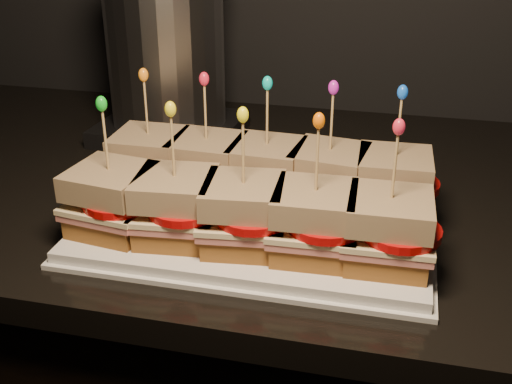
# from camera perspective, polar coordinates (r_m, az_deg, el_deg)

# --- Properties ---
(granite_slab) EXTENTS (2.41, 0.68, 0.03)m
(granite_slab) POSITION_cam_1_polar(r_m,az_deg,el_deg) (0.90, 18.90, -1.65)
(granite_slab) COLOR black
(granite_slab) RESTS_ON cabinet
(platter) EXTENTS (0.40, 0.25, 0.02)m
(platter) POSITION_cam_1_polar(r_m,az_deg,el_deg) (0.76, 0.00, -3.14)
(platter) COLOR white
(platter) RESTS_ON granite_slab
(platter_rim) EXTENTS (0.41, 0.26, 0.01)m
(platter_rim) POSITION_cam_1_polar(r_m,az_deg,el_deg) (0.76, 0.00, -3.53)
(platter_rim) COLOR white
(platter_rim) RESTS_ON granite_slab
(sandwich_0_bread_bot) EXTENTS (0.08, 0.08, 0.02)m
(sandwich_0_bread_bot) POSITION_cam_1_polar(r_m,az_deg,el_deg) (0.84, -9.27, 1.13)
(sandwich_0_bread_bot) COLOR #593217
(sandwich_0_bread_bot) RESTS_ON platter
(sandwich_0_ham) EXTENTS (0.09, 0.09, 0.01)m
(sandwich_0_ham) POSITION_cam_1_polar(r_m,az_deg,el_deg) (0.83, -9.34, 2.09)
(sandwich_0_ham) COLOR #CE6763
(sandwich_0_ham) RESTS_ON sandwich_0_bread_bot
(sandwich_0_cheese) EXTENTS (0.09, 0.09, 0.01)m
(sandwich_0_cheese) POSITION_cam_1_polar(r_m,az_deg,el_deg) (0.83, -9.38, 2.53)
(sandwich_0_cheese) COLOR beige
(sandwich_0_cheese) RESTS_ON sandwich_0_ham
(sandwich_0_tomato) EXTENTS (0.08, 0.08, 0.01)m
(sandwich_0_tomato) POSITION_cam_1_polar(r_m,az_deg,el_deg) (0.82, -8.79, 2.78)
(sandwich_0_tomato) COLOR #BD0A0A
(sandwich_0_tomato) RESTS_ON sandwich_0_cheese
(sandwich_0_bread_top) EXTENTS (0.08, 0.08, 0.03)m
(sandwich_0_bread_top) POSITION_cam_1_polar(r_m,az_deg,el_deg) (0.82, -9.51, 4.22)
(sandwich_0_bread_top) COLOR #502D11
(sandwich_0_bread_top) RESTS_ON sandwich_0_tomato
(sandwich_0_pick) EXTENTS (0.00, 0.00, 0.09)m
(sandwich_0_pick) POSITION_cam_1_polar(r_m,az_deg,el_deg) (0.81, -9.74, 7.14)
(sandwich_0_pick) COLOR tan
(sandwich_0_pick) RESTS_ON sandwich_0_bread_top
(sandwich_0_frill) EXTENTS (0.01, 0.01, 0.02)m
(sandwich_0_frill) POSITION_cam_1_polar(r_m,az_deg,el_deg) (0.79, -9.98, 10.22)
(sandwich_0_frill) COLOR orange
(sandwich_0_frill) RESTS_ON sandwich_0_pick
(sandwich_1_bread_bot) EXTENTS (0.09, 0.09, 0.02)m
(sandwich_1_bread_bot) POSITION_cam_1_polar(r_m,az_deg,el_deg) (0.81, -4.29, 0.62)
(sandwich_1_bread_bot) COLOR #593217
(sandwich_1_bread_bot) RESTS_ON platter
(sandwich_1_ham) EXTENTS (0.09, 0.09, 0.01)m
(sandwich_1_ham) POSITION_cam_1_polar(r_m,az_deg,el_deg) (0.81, -4.33, 1.61)
(sandwich_1_ham) COLOR #CE6763
(sandwich_1_ham) RESTS_ON sandwich_1_bread_bot
(sandwich_1_cheese) EXTENTS (0.10, 0.09, 0.01)m
(sandwich_1_cheese) POSITION_cam_1_polar(r_m,az_deg,el_deg) (0.81, -4.35, 2.06)
(sandwich_1_cheese) COLOR beige
(sandwich_1_cheese) RESTS_ON sandwich_1_ham
(sandwich_1_tomato) EXTENTS (0.08, 0.08, 0.01)m
(sandwich_1_tomato) POSITION_cam_1_polar(r_m,az_deg,el_deg) (0.79, -3.67, 2.31)
(sandwich_1_tomato) COLOR #BD0A0A
(sandwich_1_tomato) RESTS_ON sandwich_1_cheese
(sandwich_1_bread_top) EXTENTS (0.09, 0.09, 0.03)m
(sandwich_1_bread_top) POSITION_cam_1_polar(r_m,az_deg,el_deg) (0.80, -4.41, 3.80)
(sandwich_1_bread_top) COLOR #502D11
(sandwich_1_bread_top) RESTS_ON sandwich_1_tomato
(sandwich_1_pick) EXTENTS (0.00, 0.00, 0.09)m
(sandwich_1_pick) POSITION_cam_1_polar(r_m,az_deg,el_deg) (0.78, -4.52, 6.81)
(sandwich_1_pick) COLOR tan
(sandwich_1_pick) RESTS_ON sandwich_1_bread_top
(sandwich_1_frill) EXTENTS (0.01, 0.01, 0.02)m
(sandwich_1_frill) POSITION_cam_1_polar(r_m,az_deg,el_deg) (0.77, -4.64, 9.99)
(sandwich_1_frill) COLOR red
(sandwich_1_frill) RESTS_ON sandwich_1_pick
(sandwich_2_bread_bot) EXTENTS (0.09, 0.09, 0.02)m
(sandwich_2_bread_bot) POSITION_cam_1_polar(r_m,az_deg,el_deg) (0.80, 0.94, 0.09)
(sandwich_2_bread_bot) COLOR #593217
(sandwich_2_bread_bot) RESTS_ON platter
(sandwich_2_ham) EXTENTS (0.09, 0.09, 0.01)m
(sandwich_2_ham) POSITION_cam_1_polar(r_m,az_deg,el_deg) (0.79, 0.95, 1.09)
(sandwich_2_ham) COLOR #CE6763
(sandwich_2_ham) RESTS_ON sandwich_2_bread_bot
(sandwich_2_cheese) EXTENTS (0.10, 0.09, 0.01)m
(sandwich_2_cheese) POSITION_cam_1_polar(r_m,az_deg,el_deg) (0.79, 0.96, 1.56)
(sandwich_2_cheese) COLOR beige
(sandwich_2_cheese) RESTS_ON sandwich_2_ham
(sandwich_2_tomato) EXTENTS (0.08, 0.08, 0.01)m
(sandwich_2_tomato) POSITION_cam_1_polar(r_m,az_deg,el_deg) (0.78, 1.73, 1.80)
(sandwich_2_tomato) COLOR #BD0A0A
(sandwich_2_tomato) RESTS_ON sandwich_2_cheese
(sandwich_2_bread_top) EXTENTS (0.09, 0.09, 0.03)m
(sandwich_2_bread_top) POSITION_cam_1_polar(r_m,az_deg,el_deg) (0.78, 0.97, 3.32)
(sandwich_2_bread_top) COLOR #502D11
(sandwich_2_bread_top) RESTS_ON sandwich_2_tomato
(sandwich_2_pick) EXTENTS (0.00, 0.00, 0.09)m
(sandwich_2_pick) POSITION_cam_1_polar(r_m,az_deg,el_deg) (0.76, 1.00, 6.40)
(sandwich_2_pick) COLOR tan
(sandwich_2_pick) RESTS_ON sandwich_2_bread_top
(sandwich_2_frill) EXTENTS (0.01, 0.01, 0.02)m
(sandwich_2_frill) POSITION_cam_1_polar(r_m,az_deg,el_deg) (0.75, 1.02, 9.66)
(sandwich_2_frill) COLOR #08C1B2
(sandwich_2_frill) RESTS_ON sandwich_2_pick
(sandwich_3_bread_bot) EXTENTS (0.09, 0.09, 0.02)m
(sandwich_3_bread_bot) POSITION_cam_1_polar(r_m,az_deg,el_deg) (0.79, 6.38, -0.47)
(sandwich_3_bread_bot) COLOR #593217
(sandwich_3_bread_bot) RESTS_ON platter
(sandwich_3_ham) EXTENTS (0.10, 0.10, 0.01)m
(sandwich_3_ham) POSITION_cam_1_polar(r_m,az_deg,el_deg) (0.78, 6.43, 0.55)
(sandwich_3_ham) COLOR #CE6763
(sandwich_3_ham) RESTS_ON sandwich_3_bread_bot
(sandwich_3_cheese) EXTENTS (0.10, 0.10, 0.01)m
(sandwich_3_cheese) POSITION_cam_1_polar(r_m,az_deg,el_deg) (0.78, 6.46, 1.01)
(sandwich_3_cheese) COLOR beige
(sandwich_3_cheese) RESTS_ON sandwich_3_ham
(sandwich_3_tomato) EXTENTS (0.08, 0.08, 0.01)m
(sandwich_3_tomato) POSITION_cam_1_polar(r_m,az_deg,el_deg) (0.77, 7.31, 1.25)
(sandwich_3_tomato) COLOR #BD0A0A
(sandwich_3_tomato) RESTS_ON sandwich_3_cheese
(sandwich_3_bread_top) EXTENTS (0.09, 0.09, 0.03)m
(sandwich_3_bread_top) POSITION_cam_1_polar(r_m,az_deg,el_deg) (0.77, 6.55, 2.80)
(sandwich_3_bread_top) COLOR #502D11
(sandwich_3_bread_top) RESTS_ON sandwich_3_tomato
(sandwich_3_pick) EXTENTS (0.00, 0.00, 0.09)m
(sandwich_3_pick) POSITION_cam_1_polar(r_m,az_deg,el_deg) (0.75, 6.72, 5.91)
(sandwich_3_pick) COLOR tan
(sandwich_3_pick) RESTS_ON sandwich_3_bread_top
(sandwich_3_frill) EXTENTS (0.01, 0.01, 0.02)m
(sandwich_3_frill) POSITION_cam_1_polar(r_m,az_deg,el_deg) (0.74, 6.90, 9.21)
(sandwich_3_frill) COLOR #C61FB5
(sandwich_3_frill) RESTS_ON sandwich_3_pick
(sandwich_4_bread_bot) EXTENTS (0.09, 0.09, 0.02)m
(sandwich_4_bread_bot) POSITION_cam_1_polar(r_m,az_deg,el_deg) (0.78, 11.91, -1.03)
(sandwich_4_bread_bot) COLOR #593217
(sandwich_4_bread_bot) RESTS_ON platter
(sandwich_4_ham) EXTENTS (0.09, 0.09, 0.01)m
(sandwich_4_ham) POSITION_cam_1_polar(r_m,az_deg,el_deg) (0.78, 12.02, -0.02)
(sandwich_4_ham) COLOR #CE6763
(sandwich_4_ham) RESTS_ON sandwich_4_bread_bot
(sandwich_4_cheese) EXTENTS (0.10, 0.09, 0.01)m
(sandwich_4_cheese) POSITION_cam_1_polar(r_m,az_deg,el_deg) (0.77, 12.06, 0.45)
(sandwich_4_cheese) COLOR beige
(sandwich_4_cheese) RESTS_ON sandwich_4_ham
(sandwich_4_tomato) EXTENTS (0.08, 0.08, 0.01)m
(sandwich_4_tomato) POSITION_cam_1_polar(r_m,az_deg,el_deg) (0.76, 12.99, 0.68)
(sandwich_4_tomato) COLOR #BD0A0A
(sandwich_4_tomato) RESTS_ON sandwich_4_cheese
(sandwich_4_bread_top) EXTENTS (0.09, 0.09, 0.03)m
(sandwich_4_bread_top) POSITION_cam_1_polar(r_m,az_deg,el_deg) (0.76, 12.24, 2.24)
(sandwich_4_bread_top) COLOR #502D11
(sandwich_4_bread_top) RESTS_ON sandwich_4_tomato
(sandwich_4_pick) EXTENTS (0.00, 0.00, 0.09)m
(sandwich_4_pick) POSITION_cam_1_polar(r_m,az_deg,el_deg) (0.75, 12.56, 5.35)
(sandwich_4_pick) COLOR tan
(sandwich_4_pick) RESTS_ON sandwich_4_bread_top
(sandwich_4_frill) EXTENTS (0.01, 0.01, 0.02)m
(sandwich_4_frill) POSITION_cam_1_polar(r_m,az_deg,el_deg) (0.73, 12.90, 8.65)
(sandwich_4_frill) COLOR blue
(sandwich_4_frill) RESTS_ON sandwich_4_pick
(sandwich_5_bread_bot) EXTENTS (0.09, 0.09, 0.02)m
(sandwich_5_bread_bot) POSITION_cam_1_polar(r_m,az_deg,el_deg) (0.75, -12.50, -2.45)
(sandwich_5_bread_bot) COLOR #593217
(sandwich_5_bread_bot) RESTS_ON platter
(sandwich_5_ham) EXTENTS (0.10, 0.10, 0.01)m
(sandwich_5_ham) POSITION_cam_1_polar(r_m,az_deg,el_deg) (0.74, -12.61, -1.40)
(sandwich_5_ham) COLOR #CE6763
(sandwich_5_ham) RESTS_ON sandwich_5_bread_bot
(sandwich_5_cheese) EXTENTS (0.10, 0.10, 0.01)m
(sandwich_5_cheese) POSITION_cam_1_polar(r_m,az_deg,el_deg) (0.74, -12.66, -0.91)
(sandwich_5_cheese) COLOR beige
(sandwich_5_cheese) RESTS_ON sandwich_5_ham
(sandwich_5_tomato) EXTENTS (0.08, 0.08, 0.01)m
(sandwich_5_tomato) POSITION_cam_1_polar(r_m,az_deg,el_deg) (0.72, -12.06, -0.69)
(sandwich_5_tomato) COLOR #BD0A0A
(sandwich_5_tomato) RESTS_ON sandwich_5_cheese
(sandwich_5_bread_top) EXTENTS (0.09, 0.09, 0.03)m
(sandwich_5_bread_top) POSITION_cam_1_polar(r_m,az_deg,el_deg) (0.73, -12.86, 0.94)
(sandwich_5_bread_top) COLOR #502D11
(sandwich_5_bread_top) RESTS_ON sandwich_5_tomato
(sandwich_5_pick) EXTENTS (0.00, 0.00, 0.09)m
(sandwich_5_pick) POSITION_cam_1_polar(r_m,az_deg,el_deg) (0.71, -13.21, 4.19)
(sandwich_5_pick) COLOR tan
(sandwich_5_pick) RESTS_ON sandwich_5_bread_top
(sandwich_5_frill) EXTENTS (0.01, 0.01, 0.02)m
(sandwich_5_frill) POSITION_cam_1_polar(r_m,az_deg,el_deg) (0.69, -13.58, 7.64)
(sandwich_5_frill) COLOR green
(sandwich_5_frill) RESTS_ON sandwich_5_pick
(sandwich_6_bread_bot) EXTENTS (0.09, 0.09, 0.02)m
(sandwich_6_bread_bot) POSITION_cam_1_polar(r_m,az_deg,el_deg) (0.72, -6.98, -3.16)
(sandwich_6_bread_bot) COLOR #593217
(sandwich_6_bread_bot) RESTS_ON platter
(sandwich_6_ham) EXTENTS (0.10, 0.10, 0.01)m
(sandwich_6_ham) POSITION_cam_1_polar(r_m,az_deg,el_deg) (0.71, -7.05, -2.07)
(sandwich_6_ham) COLOR #CE6763
(sandwich_6_ham) RESTS_ON sandwich_6_bread_bot
(sandwich_6_cheese) EXTENTS (0.10, 0.10, 0.01)m
(sandwich_6_cheese) POSITION_cam_1_polar(r_m,az_deg,el_deg) (0.71, -7.08, -1.57)
(sandwich_6_cheese) COLOR beige
(sandwich_6_cheese) RESTS_ON sandwich_6_ham
(sandwich_6_tomato) EXTENTS (0.08, 0.08, 0.01)m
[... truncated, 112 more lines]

